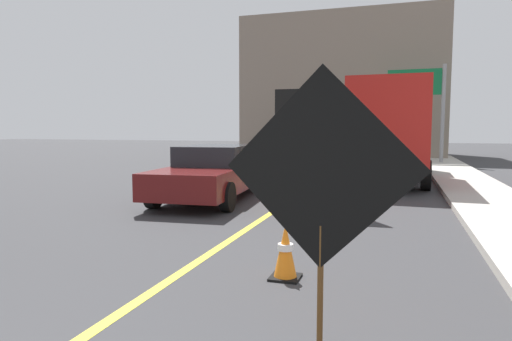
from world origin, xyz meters
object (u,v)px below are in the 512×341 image
pickup_car (215,172)px  traffic_cone_near_sign (285,251)px  roadwork_sign (322,174)px  arrow_board_trailer (310,189)px  box_truck (391,130)px  highway_guide_sign (427,96)px  traffic_cone_mid_lane (308,218)px

pickup_car → traffic_cone_near_sign: 6.46m
roadwork_sign → traffic_cone_near_sign: bearing=113.1°
arrow_board_trailer → box_truck: bearing=75.1°
box_truck → pickup_car: (-4.32, -5.22, -1.09)m
box_truck → highway_guide_sign: highway_guide_sign is taller
box_truck → traffic_cone_mid_lane: (-1.19, -8.51, -1.49)m
roadwork_sign → arrow_board_trailer: 6.49m
highway_guide_sign → pickup_car: bearing=-113.5°
arrow_board_trailer → pickup_car: arrow_board_trailer is taller
arrow_board_trailer → pickup_car: bearing=161.7°
box_truck → highway_guide_sign: 8.52m
arrow_board_trailer → highway_guide_sign: size_ratio=0.54×
highway_guide_sign → traffic_cone_near_sign: bearing=-97.7°
box_truck → traffic_cone_near_sign: size_ratio=10.47×
arrow_board_trailer → traffic_cone_near_sign: bearing=-82.7°
arrow_board_trailer → traffic_cone_near_sign: (0.60, -4.66, -0.14)m
roadwork_sign → pickup_car: 8.24m
highway_guide_sign → traffic_cone_near_sign: highway_guide_sign is taller
highway_guide_sign → traffic_cone_near_sign: (-2.56, -18.98, -3.08)m
highway_guide_sign → traffic_cone_mid_lane: (-2.72, -16.73, -3.12)m
arrow_board_trailer → traffic_cone_mid_lane: arrow_board_trailer is taller
traffic_cone_mid_lane → box_truck: bearing=82.0°
traffic_cone_mid_lane → roadwork_sign: bearing=-77.6°
pickup_car → highway_guide_sign: 14.90m
roadwork_sign → highway_guide_sign: bearing=84.8°
traffic_cone_near_sign → arrow_board_trailer: bearing=97.3°
highway_guide_sign → traffic_cone_mid_lane: size_ratio=8.22×
pickup_car → traffic_cone_mid_lane: pickup_car is taller
box_truck → roadwork_sign: bearing=-91.6°
traffic_cone_mid_lane → highway_guide_sign: bearing=80.8°
arrow_board_trailer → traffic_cone_near_sign: size_ratio=3.91×
pickup_car → traffic_cone_near_sign: bearing=-59.4°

